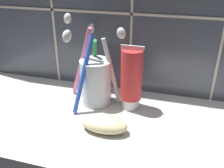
# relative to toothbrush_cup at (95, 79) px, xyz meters

# --- Properties ---
(sink_counter) EXTENTS (0.73, 0.28, 0.02)m
(sink_counter) POSITION_rel_toothbrush_cup_xyz_m (0.04, -0.06, -0.07)
(sink_counter) COLOR silver
(sink_counter) RESTS_ON ground
(toothbrush_cup) EXTENTS (0.14, 0.15, 0.18)m
(toothbrush_cup) POSITION_rel_toothbrush_cup_xyz_m (0.00, 0.00, 0.00)
(toothbrush_cup) COLOR silver
(toothbrush_cup) RESTS_ON sink_counter
(toothpaste_tube) EXTENTS (0.05, 0.04, 0.13)m
(toothpaste_tube) POSITION_rel_toothbrush_cup_xyz_m (0.08, -0.00, 0.01)
(toothpaste_tube) COLOR white
(toothpaste_tube) RESTS_ON sink_counter
(soap_bar) EXTENTS (0.09, 0.04, 0.03)m
(soap_bar) POSITION_rel_toothbrush_cup_xyz_m (0.05, -0.09, -0.04)
(soap_bar) COLOR beige
(soap_bar) RESTS_ON sink_counter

